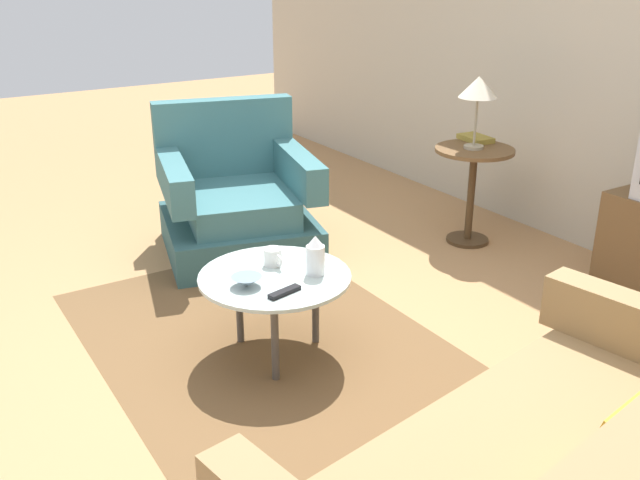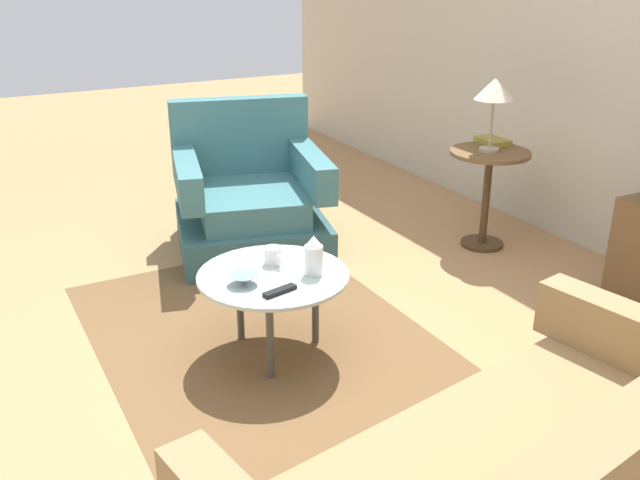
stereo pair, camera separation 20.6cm
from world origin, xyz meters
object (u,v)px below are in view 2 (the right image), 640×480
object	(u,v)px
armchair	(249,202)
coffee_table	(273,281)
book	(492,141)
table_lamp	(494,92)
mug	(273,256)
side_table	(488,178)
bowl	(244,279)
tv_remote_dark	(280,291)
vase	(314,256)

from	to	relation	value
armchair	coffee_table	world-z (taller)	armchair
book	table_lamp	bearing A→B (deg)	-41.50
mug	side_table	bearing A→B (deg)	105.43
side_table	table_lamp	xyz separation A→B (m)	(-0.00, -0.01, 0.56)
coffee_table	book	distance (m)	2.11
mug	bowl	world-z (taller)	mug
bowl	side_table	bearing A→B (deg)	107.63
mug	book	size ratio (longest dim) A/B	0.54
coffee_table	tv_remote_dark	size ratio (longest dim) A/B	4.25
side_table	tv_remote_dark	size ratio (longest dim) A/B	3.85
coffee_table	book	xyz separation A→B (m)	(-0.74, 1.96, 0.29)
armchair	book	distance (m)	1.67
side_table	bowl	bearing A→B (deg)	-72.37
coffee_table	mug	xyz separation A→B (m)	(-0.10, 0.05, 0.08)
armchair	coffee_table	xyz separation A→B (m)	(1.33, -0.44, 0.07)
coffee_table	mug	bearing A→B (deg)	154.43
bowl	tv_remote_dark	size ratio (longest dim) A/B	0.84
mug	book	xyz separation A→B (m)	(-0.63, 1.91, 0.20)
vase	armchair	bearing A→B (deg)	169.04
armchair	vase	bearing A→B (deg)	93.71
vase	bowl	xyz separation A→B (m)	(-0.06, -0.33, -0.07)
coffee_table	tv_remote_dark	distance (m)	0.22
side_table	book	size ratio (longest dim) A/B	2.64
vase	bowl	world-z (taller)	vase
mug	coffee_table	bearing A→B (deg)	-25.57
bowl	mug	bearing A→B (deg)	123.47
side_table	bowl	xyz separation A→B (m)	(0.63, -1.99, -0.02)
armchair	coffee_table	bearing A→B (deg)	86.32
armchair	bowl	distance (m)	1.51
side_table	mug	xyz separation A→B (m)	(0.49, -1.77, -0.00)
vase	tv_remote_dark	xyz separation A→B (m)	(0.11, -0.23, -0.08)
armchair	side_table	world-z (taller)	armchair
armchair	coffee_table	distance (m)	1.41
vase	book	world-z (taller)	book
side_table	armchair	bearing A→B (deg)	-118.37
side_table	coffee_table	bearing A→B (deg)	-72.00
table_lamp	tv_remote_dark	size ratio (longest dim) A/B	2.72
side_table	mug	world-z (taller)	side_table
vase	mug	size ratio (longest dim) A/B	1.46
armchair	tv_remote_dark	bearing A→B (deg)	86.51
armchair	mug	world-z (taller)	armchair
table_lamp	book	size ratio (longest dim) A/B	1.87
coffee_table	vase	xyz separation A→B (m)	(0.10, 0.17, 0.13)
table_lamp	tv_remote_dark	bearing A→B (deg)	-66.99
armchair	vase	distance (m)	1.47
side_table	mug	size ratio (longest dim) A/B	4.89
coffee_table	table_lamp	size ratio (longest dim) A/B	1.56
vase	book	xyz separation A→B (m)	(-0.83, 1.80, 0.15)
book	mug	bearing A→B (deg)	-66.08
book	side_table	bearing A→B (deg)	-39.01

